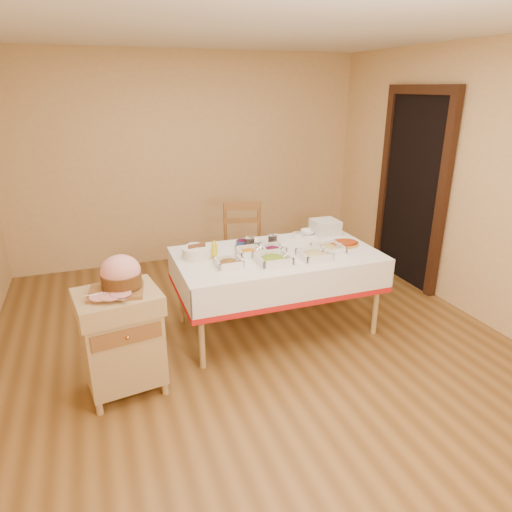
{
  "coord_description": "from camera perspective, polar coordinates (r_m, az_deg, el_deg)",
  "views": [
    {
      "loc": [
        -1.2,
        -3.29,
        2.18
      ],
      "look_at": [
        0.06,
        0.2,
        0.8
      ],
      "focal_mm": 32.0,
      "sensor_mm": 36.0,
      "label": 1
    }
  ],
  "objects": [
    {
      "name": "serving_dish_f",
      "position": [
        4.14,
        2.08,
        0.84
      ],
      "size": [
        0.21,
        0.2,
        0.1
      ],
      "color": "white",
      "rests_on": "dining_table"
    },
    {
      "name": "ham_on_board",
      "position": [
        3.36,
        -16.61,
        -2.39
      ],
      "size": [
        0.4,
        0.38,
        0.26
      ],
      "color": "brown",
      "rests_on": "butcher_cart"
    },
    {
      "name": "serving_dish_c",
      "position": [
        4.03,
        7.33,
        0.14
      ],
      "size": [
        0.25,
        0.25,
        0.1
      ],
      "color": "white",
      "rests_on": "dining_table"
    },
    {
      "name": "serving_dish_a",
      "position": [
        3.84,
        -3.42,
        -0.82
      ],
      "size": [
        0.22,
        0.22,
        0.1
      ],
      "color": "white",
      "rests_on": "dining_table"
    },
    {
      "name": "mustard_bottle",
      "position": [
        4.01,
        -5.21,
        0.77
      ],
      "size": [
        0.05,
        0.05,
        0.17
      ],
      "color": "yellow",
      "rests_on": "dining_table"
    },
    {
      "name": "plate_stack",
      "position": [
        4.74,
        8.63,
        3.65
      ],
      "size": [
        0.25,
        0.25,
        0.14
      ],
      "color": "white",
      "rests_on": "dining_table"
    },
    {
      "name": "brass_platter",
      "position": [
        4.4,
        10.84,
        1.51
      ],
      "size": [
        0.31,
        0.22,
        0.04
      ],
      "color": "gold",
      "rests_on": "dining_table"
    },
    {
      "name": "serving_dish_e",
      "position": [
        4.08,
        -0.87,
        0.52
      ],
      "size": [
        0.21,
        0.2,
        0.1
      ],
      "color": "white",
      "rests_on": "dining_table"
    },
    {
      "name": "preserve_jar_right",
      "position": [
        4.35,
        2.09,
        2.12
      ],
      "size": [
        0.09,
        0.09,
        0.12
      ],
      "color": "silver",
      "rests_on": "dining_table"
    },
    {
      "name": "butcher_cart",
      "position": [
        3.53,
        -16.47,
        -9.61
      ],
      "size": [
        0.64,
        0.56,
        0.81
      ],
      "color": "tan",
      "rests_on": "ground"
    },
    {
      "name": "dining_chair",
      "position": [
        5.05,
        -1.58,
        1.12
      ],
      "size": [
        0.53,
        0.52,
        0.99
      ],
      "color": "brown",
      "rests_on": "ground"
    },
    {
      "name": "serving_dish_b",
      "position": [
        3.89,
        2.16,
        -0.39
      ],
      "size": [
        0.28,
        0.28,
        0.11
      ],
      "color": "white",
      "rests_on": "dining_table"
    },
    {
      "name": "small_bowl_mid",
      "position": [
        4.33,
        -1.72,
        1.68
      ],
      "size": [
        0.12,
        0.12,
        0.05
      ],
      "color": "navy",
      "rests_on": "dining_table"
    },
    {
      "name": "doorway",
      "position": [
        5.5,
        19.0,
        8.16
      ],
      "size": [
        0.09,
        1.1,
        2.2
      ],
      "color": "black",
      "rests_on": "ground"
    },
    {
      "name": "dining_table",
      "position": [
        4.2,
        2.57,
        -1.7
      ],
      "size": [
        1.82,
        1.02,
        0.76
      ],
      "color": "tan",
      "rests_on": "ground"
    },
    {
      "name": "preserve_jar_left",
      "position": [
        4.27,
        -0.77,
        1.78
      ],
      "size": [
        0.09,
        0.09,
        0.12
      ],
      "color": "silver",
      "rests_on": "dining_table"
    },
    {
      "name": "room_shell",
      "position": [
        3.61,
        0.14,
        6.34
      ],
      "size": [
        5.0,
        5.0,
        5.0
      ],
      "color": "brown",
      "rests_on": "ground"
    },
    {
      "name": "bowl_small_imported",
      "position": [
        4.7,
        6.46,
        3.01
      ],
      "size": [
        0.17,
        0.17,
        0.05
      ],
      "primitive_type": "imported",
      "rotation": [
        0.0,
        0.0,
        -0.18
      ],
      "color": "white",
      "rests_on": "dining_table"
    },
    {
      "name": "bowl_white_imported",
      "position": [
        4.41,
        -0.12,
        1.89
      ],
      "size": [
        0.16,
        0.16,
        0.04
      ],
      "primitive_type": "imported",
      "rotation": [
        0.0,
        0.0,
        0.15
      ],
      "color": "white",
      "rests_on": "dining_table"
    },
    {
      "name": "small_bowl_right",
      "position": [
        4.57,
        5.21,
        2.63
      ],
      "size": [
        0.1,
        0.1,
        0.05
      ],
      "color": "white",
      "rests_on": "dining_table"
    },
    {
      "name": "small_bowl_left",
      "position": [
        4.26,
        -7.75,
        1.2
      ],
      "size": [
        0.12,
        0.12,
        0.05
      ],
      "color": "white",
      "rests_on": "dining_table"
    },
    {
      "name": "bread_basket",
      "position": [
        4.05,
        -7.37,
        0.48
      ],
      "size": [
        0.26,
        0.26,
        0.11
      ],
      "color": "white",
      "rests_on": "dining_table"
    },
    {
      "name": "serving_dish_d",
      "position": [
        4.22,
        9.06,
        0.94
      ],
      "size": [
        0.25,
        0.25,
        0.09
      ],
      "color": "white",
      "rests_on": "dining_table"
    }
  ]
}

